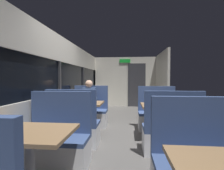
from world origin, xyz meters
The scene contains 13 objects.
ground_plane centered at (0.00, 0.00, -0.01)m, with size 3.30×9.20×0.02m, color #514F4C.
carriage_window_panel_left centered at (-1.45, 0.00, 1.11)m, with size 0.09×8.48×2.30m.
carriage_end_bulkhead centered at (0.06, 4.19, 1.14)m, with size 2.90×0.11×2.30m.
carriage_aisle_panel_right centered at (1.45, 3.00, 1.15)m, with size 0.08×2.40×2.30m, color beige.
dining_table_near_window centered at (-0.89, -2.09, 0.64)m, with size 0.90×0.70×0.74m.
bench_near_window_facing_entry centered at (-0.89, -1.39, 0.33)m, with size 0.95×0.50×1.10m.
dining_table_mid_window centered at (-0.89, 0.09, 0.64)m, with size 0.90×0.70×0.74m.
bench_mid_window_facing_end centered at (-0.89, -0.61, 0.33)m, with size 0.95×0.50×1.10m.
bench_mid_window_facing_entry centered at (-0.89, 0.79, 0.33)m, with size 0.95×0.50×1.10m.
dining_table_rear_aisle centered at (0.89, -0.11, 0.64)m, with size 0.90×0.70×0.74m.
bench_rear_aisle_facing_end centered at (0.89, -0.81, 0.33)m, with size 0.95×0.50×1.10m.
bench_rear_aisle_facing_entry centered at (0.89, 0.59, 0.33)m, with size 0.95×0.50×1.10m.
seated_passenger centered at (-0.89, 0.72, 0.54)m, with size 0.47×0.55×1.26m.
Camera 1 is at (0.15, -3.79, 1.30)m, focal length 27.25 mm.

